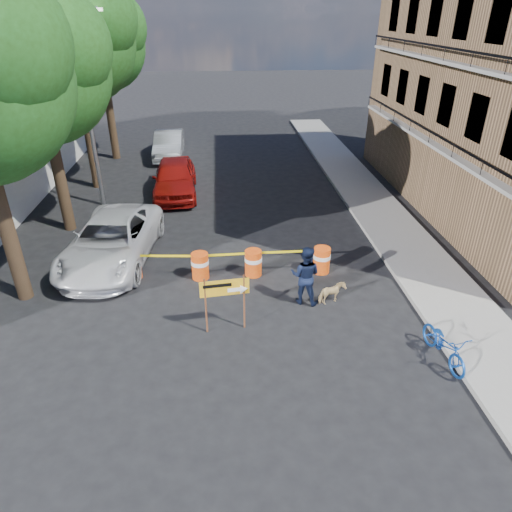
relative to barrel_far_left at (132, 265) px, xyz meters
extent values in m
plane|color=black|center=(3.63, -2.90, -0.47)|extent=(120.00, 120.00, 0.00)
cube|color=gray|center=(9.83, 3.10, -0.40)|extent=(2.40, 40.00, 0.15)
cylinder|color=#332316|center=(-3.17, -0.90, 2.05)|extent=(0.44, 0.44, 5.04)
cylinder|color=#332316|center=(-3.17, 4.10, 1.91)|extent=(0.44, 0.44, 4.76)
sphere|color=#214C15|center=(-3.17, 4.10, 5.48)|extent=(5.00, 5.00, 5.00)
sphere|color=#214C15|center=(-2.29, 3.60, 6.33)|extent=(3.75, 3.75, 3.75)
sphere|color=#214C15|center=(-3.92, 4.72, 4.80)|extent=(3.50, 3.50, 3.50)
cylinder|color=#332316|center=(-3.17, 9.10, 2.19)|extent=(0.44, 0.44, 5.32)
sphere|color=#214C15|center=(-3.17, 9.10, 6.18)|extent=(5.40, 5.40, 5.40)
sphere|color=#214C15|center=(-2.22, 8.56, 7.13)|extent=(4.05, 4.05, 4.05)
sphere|color=#214C15|center=(-3.98, 9.77, 5.42)|extent=(3.78, 3.78, 3.78)
cylinder|color=#332316|center=(-3.17, 14.10, 1.99)|extent=(0.44, 0.44, 4.93)
sphere|color=#214C15|center=(-3.17, 14.10, 5.69)|extent=(4.80, 4.80, 4.80)
sphere|color=#214C15|center=(-2.33, 13.62, 6.57)|extent=(3.60, 3.60, 3.60)
sphere|color=#214C15|center=(-3.89, 14.70, 4.98)|extent=(3.36, 3.36, 3.36)
cylinder|color=gray|center=(-2.37, 6.60, 3.53)|extent=(0.16, 0.16, 8.00)
cylinder|color=gray|center=(-1.87, 6.60, 7.43)|extent=(1.00, 0.12, 0.12)
cube|color=silver|center=(-1.37, 6.60, 7.38)|extent=(0.35, 0.18, 0.12)
cylinder|color=red|center=(0.00, 0.00, -0.02)|extent=(0.56, 0.56, 0.90)
cylinder|color=white|center=(0.00, 0.00, 0.13)|extent=(0.58, 0.58, 0.14)
cylinder|color=red|center=(2.22, -0.20, -0.02)|extent=(0.56, 0.56, 0.90)
cylinder|color=white|center=(2.22, -0.20, 0.13)|extent=(0.58, 0.58, 0.14)
cylinder|color=red|center=(3.98, -0.14, -0.02)|extent=(0.56, 0.56, 0.90)
cylinder|color=white|center=(3.98, -0.14, 0.13)|extent=(0.58, 0.58, 0.14)
cylinder|color=red|center=(6.28, -0.13, -0.02)|extent=(0.56, 0.56, 0.90)
cylinder|color=white|center=(6.28, -0.13, 0.13)|extent=(0.58, 0.58, 0.14)
cylinder|color=#592D19|center=(2.48, -3.11, 0.38)|extent=(0.05, 0.05, 1.71)
cylinder|color=#592D19|center=(3.51, -2.99, 0.38)|extent=(0.05, 0.05, 1.71)
cube|color=orange|center=(2.99, -3.05, 0.90)|extent=(1.32, 0.18, 0.47)
cube|color=white|center=(3.26, -3.04, 0.82)|extent=(0.38, 0.05, 0.11)
cone|color=white|center=(3.52, -3.01, 0.82)|extent=(0.24, 0.27, 0.25)
cube|color=black|center=(2.81, -3.09, 1.00)|extent=(0.76, 0.10, 0.09)
imported|color=#101832|center=(5.39, -1.85, 0.46)|extent=(1.09, 0.98, 1.86)
imported|color=#154BAF|center=(8.43, -4.73, 0.45)|extent=(0.76, 1.04, 1.84)
imported|color=tan|center=(6.20, -2.00, -0.13)|extent=(0.90, 0.66, 0.69)
imported|color=silver|center=(-0.85, 1.20, 0.32)|extent=(3.22, 5.95, 1.58)
imported|color=maroon|center=(0.83, 7.68, 0.36)|extent=(2.18, 4.98, 1.67)
imported|color=#A6A9AD|center=(0.00, 14.04, 0.28)|extent=(1.68, 4.60, 1.51)
camera|label=1|loc=(3.01, -13.28, 7.40)|focal=32.00mm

